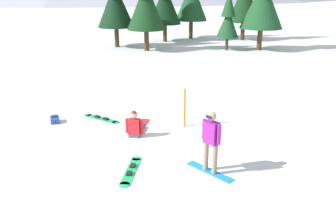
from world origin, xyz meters
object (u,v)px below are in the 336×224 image
at_px(pine_tree_twin, 228,18).
at_px(snowboarder_midground, 136,126).
at_px(loose_snowboard_near_left, 101,118).
at_px(loose_snowboard_far_spare, 131,170).
at_px(trail_marker_pole, 185,108).
at_px(backpack_blue, 55,120).
at_px(snowboarder_foreground, 211,141).

bearing_deg(pine_tree_twin, snowboarder_midground, -109.45).
xyz_separation_m(loose_snowboard_near_left, loose_snowboard_far_spare, (1.52, -4.19, -0.00)).
xyz_separation_m(trail_marker_pole, pine_tree_twin, (4.14, 15.90, 1.71)).
distance_m(loose_snowboard_far_spare, backpack_blue, 5.03).
height_order(loose_snowboard_near_left, pine_tree_twin, pine_tree_twin).
height_order(snowboarder_foreground, backpack_blue, snowboarder_foreground).
bearing_deg(backpack_blue, pine_tree_twin, 59.57).
relative_size(trail_marker_pole, pine_tree_twin, 0.32).
relative_size(backpack_blue, trail_marker_pole, 0.38).
bearing_deg(snowboarder_midground, snowboarder_foreground, -49.64).
xyz_separation_m(snowboarder_midground, pine_tree_twin, (5.89, 16.68, 2.11)).
xyz_separation_m(snowboarder_foreground, loose_snowboard_far_spare, (-2.24, 0.06, -0.94)).
xyz_separation_m(loose_snowboard_far_spare, pine_tree_twin, (5.84, 19.31, 2.42)).
relative_size(loose_snowboard_near_left, loose_snowboard_far_spare, 0.88).
bearing_deg(trail_marker_pole, pine_tree_twin, 75.41).
bearing_deg(snowboarder_foreground, loose_snowboard_far_spare, 178.42).
xyz_separation_m(loose_snowboard_near_left, pine_tree_twin, (7.36, 15.12, 2.42)).
xyz_separation_m(loose_snowboard_near_left, backpack_blue, (-1.72, -0.34, 0.09)).
xyz_separation_m(snowboarder_foreground, trail_marker_pole, (-0.54, 3.47, -0.24)).
bearing_deg(backpack_blue, trail_marker_pole, -5.09).
bearing_deg(loose_snowboard_far_spare, trail_marker_pole, 63.45).
relative_size(snowboarder_foreground, snowboarder_midground, 0.97).
bearing_deg(snowboarder_midground, backpack_blue, 159.15).
bearing_deg(pine_tree_twin, trail_marker_pole, -104.59).
distance_m(loose_snowboard_near_left, pine_tree_twin, 16.99).
bearing_deg(trail_marker_pole, snowboarder_foreground, -81.18).
bearing_deg(snowboarder_midground, loose_snowboard_far_spare, -88.97).
bearing_deg(snowboarder_foreground, backpack_blue, 144.51).
distance_m(snowboarder_foreground, loose_snowboard_near_left, 5.75).
bearing_deg(loose_snowboard_far_spare, backpack_blue, 130.12).
distance_m(snowboarder_midground, backpack_blue, 3.43).
relative_size(snowboarder_midground, pine_tree_twin, 0.42).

